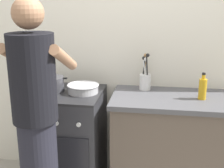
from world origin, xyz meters
TOP-DOWN VIEW (x-y plane):
  - back_wall at (0.20, 0.50)m, footprint 3.20×0.10m
  - countertop at (0.55, 0.15)m, footprint 1.00×0.60m
  - stove_range at (-0.35, 0.15)m, footprint 0.60×0.62m
  - pot at (-0.49, 0.16)m, footprint 0.28×0.22m
  - mixing_bowl at (-0.21, 0.16)m, footprint 0.28×0.28m
  - utensil_crock at (0.32, 0.33)m, footprint 0.10×0.10m
  - oil_bottle at (0.78, 0.14)m, footprint 0.06×0.06m
  - person at (-0.37, -0.48)m, footprint 0.41×0.50m

SIDE VIEW (x-z plane):
  - stove_range at x=-0.35m, z-range 0.00..0.90m
  - countertop at x=0.55m, z-range 0.00..0.90m
  - person at x=-0.37m, z-range 0.01..1.71m
  - mixing_bowl at x=-0.21m, z-range 0.90..0.98m
  - pot at x=-0.49m, z-range 0.90..1.03m
  - oil_bottle at x=0.78m, z-range 0.88..1.10m
  - utensil_crock at x=0.32m, z-range 0.83..1.17m
  - back_wall at x=0.20m, z-range 0.00..2.50m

